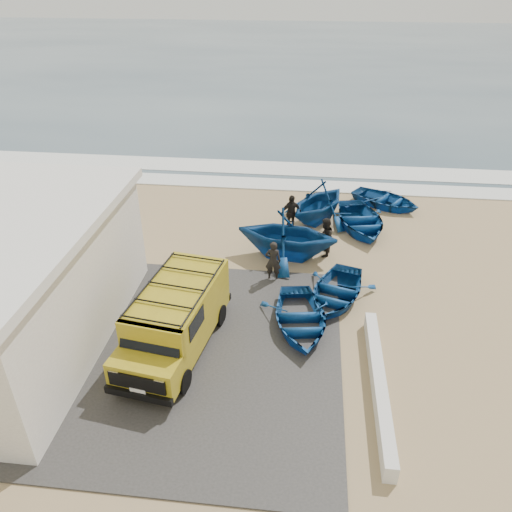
{
  "coord_description": "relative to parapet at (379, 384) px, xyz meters",
  "views": [
    {
      "loc": [
        2.69,
        -13.7,
        10.68
      ],
      "look_at": [
        0.89,
        2.18,
        1.2
      ],
      "focal_mm": 35.0,
      "sensor_mm": 36.0,
      "label": 1
    }
  ],
  "objects": [
    {
      "name": "surf_wash",
      "position": [
        -5.0,
        17.5,
        -0.26
      ],
      "size": [
        180.0,
        2.2,
        0.04
      ],
      "primitive_type": "cube",
      "color": "white",
      "rests_on": "ground"
    },
    {
      "name": "fisherman_front",
      "position": [
        -3.49,
        5.51,
        0.55
      ],
      "size": [
        0.6,
        0.4,
        1.65
      ],
      "primitive_type": "imported",
      "rotation": [
        0.0,
        0.0,
        3.14
      ],
      "color": "black",
      "rests_on": "ground"
    },
    {
      "name": "boat_mid_left",
      "position": [
        -3.08,
        7.27,
        0.81
      ],
      "size": [
        4.62,
        4.14,
        2.17
      ],
      "primitive_type": "imported",
      "rotation": [
        0.0,
        0.0,
        1.42
      ],
      "color": "navy",
      "rests_on": "ground"
    },
    {
      "name": "boat_near_right",
      "position": [
        -1.11,
        4.4,
        0.09
      ],
      "size": [
        3.45,
        4.11,
        0.73
      ],
      "primitive_type": "imported",
      "rotation": [
        0.0,
        0.0,
        -0.3
      ],
      "color": "navy",
      "rests_on": "ground"
    },
    {
      "name": "ocean",
      "position": [
        -5.0,
        59.0,
        -0.27
      ],
      "size": [
        180.0,
        88.0,
        0.01
      ],
      "primitive_type": "cube",
      "color": "#385166",
      "rests_on": "ground"
    },
    {
      "name": "parapet",
      "position": [
        0.0,
        0.0,
        0.0
      ],
      "size": [
        0.35,
        6.0,
        0.55
      ],
      "primitive_type": "cube",
      "color": "silver",
      "rests_on": "ground"
    },
    {
      "name": "boat_far_left",
      "position": [
        -1.81,
        10.8,
        0.73
      ],
      "size": [
        4.82,
        4.97,
        2.0
      ],
      "primitive_type": "imported",
      "rotation": [
        0.0,
        0.0,
        -0.57
      ],
      "color": "navy",
      "rests_on": "ground"
    },
    {
      "name": "van",
      "position": [
        -6.18,
        1.27,
        0.9
      ],
      "size": [
        2.74,
        5.33,
        2.18
      ],
      "rotation": [
        0.0,
        0.0,
        -0.15
      ],
      "color": "#B39D1A",
      "rests_on": "ground"
    },
    {
      "name": "boat_mid_right",
      "position": [
        0.14,
        10.21,
        0.15
      ],
      "size": [
        3.68,
        4.58,
        0.84
      ],
      "primitive_type": "imported",
      "rotation": [
        0.0,
        0.0,
        0.2
      ],
      "color": "navy",
      "rests_on": "ground"
    },
    {
      "name": "surf_line",
      "position": [
        -5.0,
        15.0,
        -0.25
      ],
      "size": [
        180.0,
        1.6,
        0.06
      ],
      "primitive_type": "cube",
      "color": "white",
      "rests_on": "ground"
    },
    {
      "name": "boat_far_right",
      "position": [
        1.57,
        12.81,
        0.09
      ],
      "size": [
        4.27,
        3.99,
        0.72
      ],
      "primitive_type": "imported",
      "rotation": [
        0.0,
        0.0,
        0.99
      ],
      "color": "navy",
      "rests_on": "ground"
    },
    {
      "name": "slab",
      "position": [
        -7.0,
        1.0,
        -0.25
      ],
      "size": [
        12.0,
        10.0,
        0.05
      ],
      "primitive_type": "cube",
      "color": "#403D3A",
      "rests_on": "ground"
    },
    {
      "name": "fisherman_middle",
      "position": [
        -1.51,
        7.59,
        0.57
      ],
      "size": [
        0.77,
        0.92,
        1.69
      ],
      "primitive_type": "imported",
      "rotation": [
        0.0,
        0.0,
        -1.74
      ],
      "color": "black",
      "rests_on": "ground"
    },
    {
      "name": "ground",
      "position": [
        -5.0,
        3.0,
        -0.28
      ],
      "size": [
        160.0,
        160.0,
        0.0
      ],
      "primitive_type": "plane",
      "color": "tan"
    },
    {
      "name": "fisherman_back",
      "position": [
        -3.03,
        9.68,
        0.59
      ],
      "size": [
        1.1,
        0.85,
        1.74
      ],
      "primitive_type": "imported",
      "rotation": [
        0.0,
        0.0,
        0.49
      ],
      "color": "black",
      "rests_on": "ground"
    },
    {
      "name": "boat_near_left",
      "position": [
        -2.34,
        2.64,
        0.1
      ],
      "size": [
        3.1,
        3.96,
        0.75
      ],
      "primitive_type": "imported",
      "rotation": [
        0.0,
        0.0,
        0.15
      ],
      "color": "navy",
      "rests_on": "ground"
    }
  ]
}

